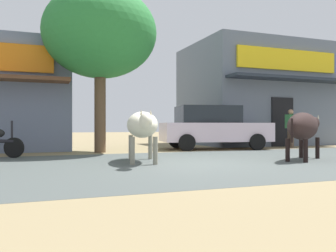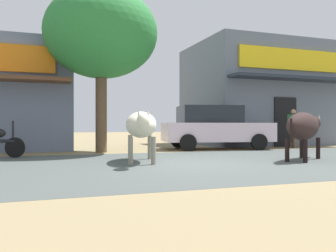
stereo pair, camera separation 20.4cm
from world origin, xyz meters
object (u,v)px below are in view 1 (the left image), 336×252
Objects in this scene: cow_far_dark at (304,127)px; cow_near_brown at (142,125)px; pedestrian_by_shop at (291,125)px; roadside_tree at (100,34)px; parked_hatchback_car at (212,127)px.

cow_near_brown is at bearing 167.13° from cow_far_dark.
pedestrian_by_shop is (7.25, 3.34, 0.00)m from cow_near_brown.
roadside_tree is 7.09m from cow_far_dark.
cow_near_brown is 1.73× the size of pedestrian_by_shop.
parked_hatchback_car is at bearing 3.02° from roadside_tree.
parked_hatchback_car is at bearing 92.66° from cow_far_dark.
pedestrian_by_shop reaches higher than cow_near_brown.
cow_far_dark is at bearing -44.46° from roadside_tree.
cow_far_dark is (0.22, -4.70, 0.03)m from parked_hatchback_car.
cow_far_dark is 1.49× the size of pedestrian_by_shop.
parked_hatchback_car is 4.70m from cow_far_dark.
roadside_tree is at bearing 135.54° from cow_far_dark.
cow_near_brown is (0.42, -3.52, -3.07)m from roadside_tree.
pedestrian_by_shop is (7.67, -0.18, -3.07)m from roadside_tree.
pedestrian_by_shop is at bearing -1.34° from roadside_tree.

